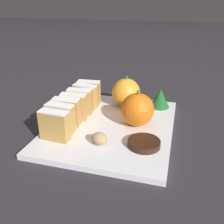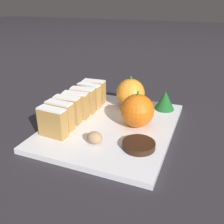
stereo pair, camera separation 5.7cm
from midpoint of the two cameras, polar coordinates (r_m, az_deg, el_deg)
name	(u,v)px [view 2 (the right image)]	position (r m, az deg, el deg)	size (l,w,h in m)	color
ground_plane	(112,128)	(0.59, 2.78, -3.75)	(6.00, 6.00, 0.00)	#28262B
serving_platter	(112,126)	(0.59, 2.79, -3.24)	(0.28, 0.34, 0.01)	white
stollen_slice_front	(53,122)	(0.53, -10.46, -2.43)	(0.06, 0.03, 0.06)	#B28442
stollen_slice_second	(60,116)	(0.56, -8.99, -0.90)	(0.06, 0.03, 0.06)	#B28442
stollen_slice_third	(67,110)	(0.58, -7.43, 0.44)	(0.06, 0.03, 0.06)	#B28442
stollen_slice_fourth	(76,105)	(0.61, -5.58, 1.60)	(0.06, 0.03, 0.06)	#B28442
stollen_slice_fifth	(83,100)	(0.64, -4.11, 2.70)	(0.06, 0.03, 0.06)	#B28442
stollen_slice_sixth	(89,96)	(0.66, -2.77, 3.71)	(0.06, 0.03, 0.06)	#B28442
stollen_slice_back	(94,92)	(0.69, -1.75, 4.66)	(0.06, 0.03, 0.06)	#B28442
orange_near	(137,111)	(0.57, 8.71, 0.22)	(0.08, 0.08, 0.08)	orange
orange_far	(130,93)	(0.67, 6.70, 4.28)	(0.08, 0.08, 0.08)	orange
walnut	(93,137)	(0.51, -1.05, -5.91)	(0.03, 0.03, 0.03)	tan
chocolate_cookie	(139,145)	(0.50, 9.43, -7.53)	(0.07, 0.07, 0.01)	black
evergreen_sprig	(165,100)	(0.67, 14.43, 2.57)	(0.05, 0.05, 0.05)	#195623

